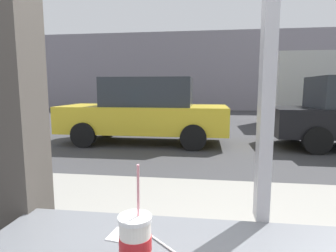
% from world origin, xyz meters
% --- Properties ---
extents(ground_plane, '(60.00, 60.00, 0.00)m').
position_xyz_m(ground_plane, '(0.00, 8.00, 0.00)').
color(ground_plane, '#38383A').
extents(sidewalk_strip, '(16.00, 2.80, 0.15)m').
position_xyz_m(sidewalk_strip, '(0.00, 1.60, 0.07)').
color(sidewalk_strip, gray).
rests_on(sidewalk_strip, ground).
extents(window_wall, '(2.70, 0.20, 2.90)m').
position_xyz_m(window_wall, '(0.00, 0.08, 1.76)').
color(window_wall, '#423D38').
rests_on(window_wall, ground).
extents(building_facade_far, '(28.00, 1.20, 5.37)m').
position_xyz_m(building_facade_far, '(0.00, 18.96, 2.68)').
color(building_facade_far, gray).
rests_on(building_facade_far, ground).
extents(soda_cup_right, '(0.10, 0.10, 0.32)m').
position_xyz_m(soda_cup_right, '(-0.42, -0.30, 1.06)').
color(soda_cup_right, silver).
rests_on(soda_cup_right, window_counter).
extents(loose_straw, '(0.14, 0.14, 0.01)m').
position_xyz_m(loose_straw, '(-0.35, -0.18, 0.98)').
color(loose_straw, white).
rests_on(loose_straw, window_counter).
extents(napkin_wrapper, '(0.13, 0.11, 0.00)m').
position_xyz_m(napkin_wrapper, '(-0.50, -0.13, 0.98)').
color(napkin_wrapper, white).
rests_on(napkin_wrapper, window_counter).
extents(parked_car_yellow, '(4.51, 1.89, 1.79)m').
position_xyz_m(parked_car_yellow, '(-1.85, 6.43, 0.89)').
color(parked_car_yellow, gold).
rests_on(parked_car_yellow, ground).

